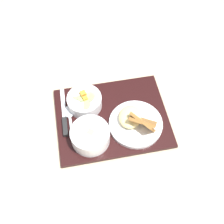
{
  "coord_description": "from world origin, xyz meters",
  "views": [
    {
      "loc": [
        -0.1,
        -0.5,
        0.85
      ],
      "look_at": [
        0.0,
        0.0,
        0.04
      ],
      "focal_mm": 45.0,
      "sensor_mm": 36.0,
      "label": 1
    }
  ],
  "objects_px": {
    "knife": "(65,121)",
    "plate_main": "(136,122)",
    "spoon": "(70,117)",
    "bowl_soup": "(90,135)",
    "bowl_salad": "(85,101)"
  },
  "relations": [
    {
      "from": "knife",
      "to": "plate_main",
      "type": "bearing_deg",
      "value": -102.25
    },
    {
      "from": "knife",
      "to": "spoon",
      "type": "xyz_separation_m",
      "value": [
        0.02,
        0.01,
        -0.0
      ]
    },
    {
      "from": "bowl_soup",
      "to": "plate_main",
      "type": "xyz_separation_m",
      "value": [
        0.16,
        0.03,
        -0.01
      ]
    },
    {
      "from": "bowl_salad",
      "to": "bowl_soup",
      "type": "xyz_separation_m",
      "value": [
        -0.0,
        -0.14,
        0.0
      ]
    },
    {
      "from": "plate_main",
      "to": "knife",
      "type": "relative_size",
      "value": 0.92
    },
    {
      "from": "bowl_soup",
      "to": "knife",
      "type": "distance_m",
      "value": 0.12
    },
    {
      "from": "bowl_soup",
      "to": "knife",
      "type": "bearing_deg",
      "value": 131.79
    },
    {
      "from": "bowl_soup",
      "to": "knife",
      "type": "height_order",
      "value": "bowl_soup"
    },
    {
      "from": "bowl_soup",
      "to": "spoon",
      "type": "xyz_separation_m",
      "value": [
        -0.06,
        0.1,
        -0.03
      ]
    },
    {
      "from": "bowl_salad",
      "to": "bowl_soup",
      "type": "distance_m",
      "value": 0.14
    },
    {
      "from": "knife",
      "to": "spoon",
      "type": "height_order",
      "value": "knife"
    },
    {
      "from": "plate_main",
      "to": "spoon",
      "type": "height_order",
      "value": "plate_main"
    },
    {
      "from": "plate_main",
      "to": "spoon",
      "type": "distance_m",
      "value": 0.23
    },
    {
      "from": "bowl_soup",
      "to": "knife",
      "type": "xyz_separation_m",
      "value": [
        -0.08,
        0.09,
        -0.03
      ]
    },
    {
      "from": "bowl_salad",
      "to": "knife",
      "type": "bearing_deg",
      "value": -146.0
    }
  ]
}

